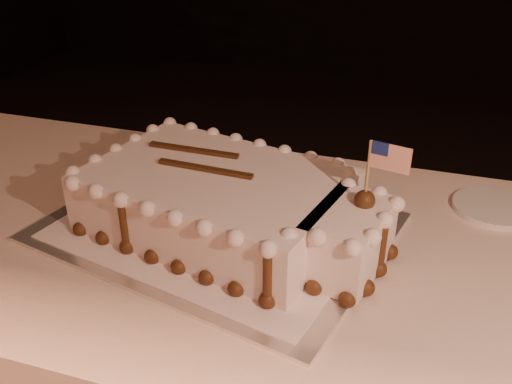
% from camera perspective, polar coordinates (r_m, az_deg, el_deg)
% --- Properties ---
extents(cake_board, '(0.72, 0.60, 0.01)m').
position_cam_1_polar(cake_board, '(1.12, -3.91, -3.51)').
color(cake_board, silver).
rests_on(cake_board, banquet_table).
extents(doily, '(0.64, 0.54, 0.00)m').
position_cam_1_polar(doily, '(1.12, -3.92, -3.29)').
color(doily, white).
rests_on(doily, cake_board).
extents(sheet_cake, '(0.62, 0.43, 0.24)m').
position_cam_1_polar(sheet_cake, '(1.07, -2.54, -1.19)').
color(sheet_cake, white).
rests_on(sheet_cake, doily).
extents(side_plate, '(0.16, 0.16, 0.01)m').
position_cam_1_polar(side_plate, '(1.28, 22.62, -1.42)').
color(side_plate, silver).
rests_on(side_plate, banquet_table).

